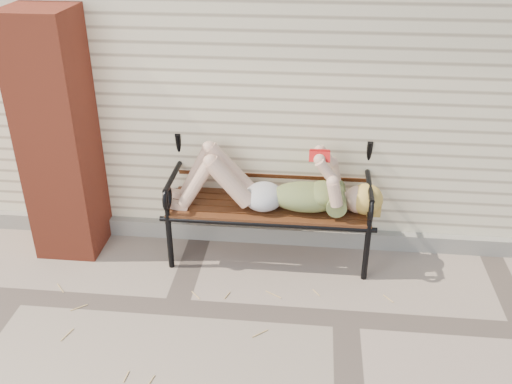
# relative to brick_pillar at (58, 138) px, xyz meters

# --- Properties ---
(ground) EXTENTS (80.00, 80.00, 0.00)m
(ground) POSITION_rel_brick_pillar_xyz_m (2.30, -0.75, -1.00)
(ground) COLOR gray
(ground) RESTS_ON ground
(house_wall) EXTENTS (8.00, 4.00, 3.00)m
(house_wall) POSITION_rel_brick_pillar_xyz_m (2.30, 2.25, 0.50)
(house_wall) COLOR #F4E6BF
(house_wall) RESTS_ON ground
(foundation_strip) EXTENTS (8.00, 0.10, 0.15)m
(foundation_strip) POSITION_rel_brick_pillar_xyz_m (2.30, 0.22, -0.93)
(foundation_strip) COLOR gray
(foundation_strip) RESTS_ON ground
(brick_pillar) EXTENTS (0.50, 0.50, 2.00)m
(brick_pillar) POSITION_rel_brick_pillar_xyz_m (0.00, 0.00, 0.00)
(brick_pillar) COLOR maroon
(brick_pillar) RESTS_ON ground
(garden_bench) EXTENTS (1.77, 0.70, 1.14)m
(garden_bench) POSITION_rel_brick_pillar_xyz_m (1.68, 0.10, -0.36)
(garden_bench) COLOR black
(garden_bench) RESTS_ON ground
(reading_woman) EXTENTS (1.67, 0.38, 0.52)m
(reading_woman) POSITION_rel_brick_pillar_xyz_m (1.69, -0.04, -0.32)
(reading_woman) COLOR #093345
(reading_woman) RESTS_ON ground
(straw_scatter) EXTENTS (2.44, 1.58, 0.01)m
(straw_scatter) POSITION_rel_brick_pillar_xyz_m (1.40, -1.19, -0.99)
(straw_scatter) COLOR tan
(straw_scatter) RESTS_ON ground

